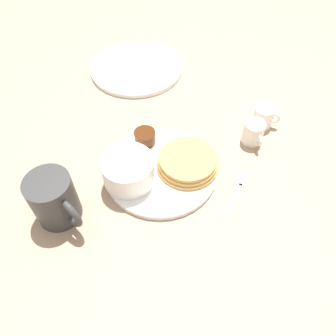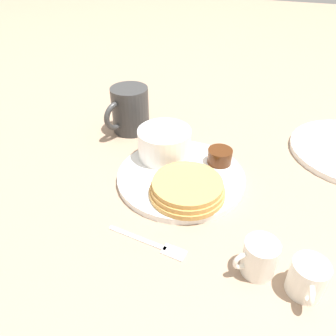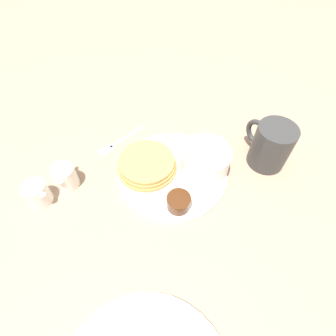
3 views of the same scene
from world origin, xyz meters
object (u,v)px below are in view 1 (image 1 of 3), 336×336
creamer_pitcher_near (253,132)px  creamer_pitcher_far (263,117)px  plate (161,170)px  fork (238,190)px  bowl (128,170)px  coffee_mug (55,200)px

creamer_pitcher_near → creamer_pitcher_far: 0.06m
plate → fork: bearing=5.0°
plate → bowl: bowl is taller
bowl → coffee_mug: size_ratio=0.89×
plate → coffee_mug: bearing=-129.0°
creamer_pitcher_far → fork: creamer_pitcher_far is taller
creamer_pitcher_far → creamer_pitcher_near: bearing=-99.7°
bowl → creamer_pitcher_far: bearing=51.9°
creamer_pitcher_near → fork: 0.15m
creamer_pitcher_near → creamer_pitcher_far: (0.01, 0.06, -0.00)m
fork → creamer_pitcher_far: bearing=89.3°
creamer_pitcher_far → fork: size_ratio=0.53×
bowl → coffee_mug: bearing=-127.1°
plate → coffee_mug: size_ratio=2.04×
creamer_pitcher_near → fork: size_ratio=0.45×
bowl → creamer_pitcher_near: bearing=46.2°
bowl → coffee_mug: 0.15m
plate → fork: plate is taller
creamer_pitcher_near → creamer_pitcher_far: creamer_pitcher_near is taller
plate → coffee_mug: coffee_mug is taller
fork → bowl: bearing=-162.9°
plate → creamer_pitcher_near: creamer_pitcher_near is taller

